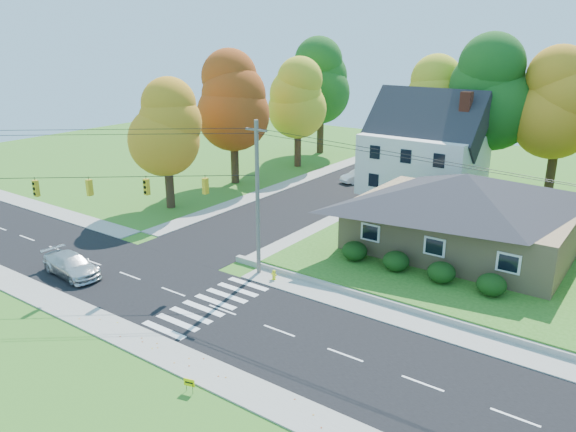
% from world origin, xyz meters
% --- Properties ---
extents(ground, '(120.00, 120.00, 0.00)m').
position_xyz_m(ground, '(0.00, 0.00, 0.00)').
color(ground, '#3D7923').
extents(road_main, '(90.00, 8.00, 0.02)m').
position_xyz_m(road_main, '(0.00, 0.00, 0.01)').
color(road_main, black).
rests_on(road_main, ground).
extents(road_cross, '(8.00, 44.00, 0.02)m').
position_xyz_m(road_cross, '(-8.00, 26.00, 0.01)').
color(road_cross, black).
rests_on(road_cross, ground).
extents(sidewalk_north, '(90.00, 2.00, 0.08)m').
position_xyz_m(sidewalk_north, '(0.00, 5.00, 0.04)').
color(sidewalk_north, '#9C9A90').
rests_on(sidewalk_north, ground).
extents(sidewalk_south, '(90.00, 2.00, 0.08)m').
position_xyz_m(sidewalk_south, '(0.00, -5.00, 0.04)').
color(sidewalk_south, '#9C9A90').
rests_on(sidewalk_south, ground).
extents(lawn, '(30.00, 30.00, 0.50)m').
position_xyz_m(lawn, '(13.00, 21.00, 0.25)').
color(lawn, '#3D7923').
rests_on(lawn, ground).
extents(ranch_house, '(14.60, 10.60, 5.40)m').
position_xyz_m(ranch_house, '(8.00, 16.00, 3.27)').
color(ranch_house, tan).
rests_on(ranch_house, lawn).
extents(colonial_house, '(10.40, 8.40, 9.60)m').
position_xyz_m(colonial_house, '(0.04, 28.00, 4.58)').
color(colonial_house, silver).
rests_on(colonial_house, lawn).
extents(hedge_row, '(10.70, 1.70, 1.27)m').
position_xyz_m(hedge_row, '(7.50, 9.80, 1.14)').
color(hedge_row, '#163A10').
rests_on(hedge_row, lawn).
extents(traffic_infrastructure, '(38.10, 10.66, 10.00)m').
position_xyz_m(traffic_infrastructure, '(-0.15, 1.35, 5.15)').
color(traffic_infrastructure, '#666059').
rests_on(traffic_infrastructure, ground).
extents(tree_lot_0, '(6.72, 6.72, 12.51)m').
position_xyz_m(tree_lot_0, '(-2.00, 34.00, 8.31)').
color(tree_lot_0, '#3F2A19').
rests_on(tree_lot_0, lawn).
extents(tree_lot_1, '(7.84, 7.84, 14.60)m').
position_xyz_m(tree_lot_1, '(4.00, 33.00, 9.61)').
color(tree_lot_1, '#3F2A19').
rests_on(tree_lot_1, lawn).
extents(tree_lot_2, '(7.28, 7.28, 13.56)m').
position_xyz_m(tree_lot_2, '(10.00, 34.00, 8.96)').
color(tree_lot_2, '#3F2A19').
rests_on(tree_lot_2, lawn).
extents(tree_west_0, '(6.16, 6.16, 11.47)m').
position_xyz_m(tree_west_0, '(-17.00, 12.00, 7.15)').
color(tree_west_0, '#3F2A19').
rests_on(tree_west_0, ground).
extents(tree_west_1, '(7.28, 7.28, 13.56)m').
position_xyz_m(tree_west_1, '(-18.00, 22.00, 8.46)').
color(tree_west_1, '#3F2A19').
rests_on(tree_west_1, ground).
extents(tree_west_2, '(6.72, 6.72, 12.51)m').
position_xyz_m(tree_west_2, '(-17.00, 32.00, 7.81)').
color(tree_west_2, '#3F2A19').
rests_on(tree_west_2, ground).
extents(tree_west_3, '(7.84, 7.84, 14.60)m').
position_xyz_m(tree_west_3, '(-19.00, 40.00, 9.11)').
color(tree_west_3, '#3F2A19').
rests_on(tree_west_3, ground).
extents(silver_sedan, '(4.96, 2.37, 1.40)m').
position_xyz_m(silver_sedan, '(-11.14, -2.07, 0.72)').
color(silver_sedan, silver).
rests_on(silver_sedan, road_main).
extents(white_car, '(2.73, 4.05, 1.26)m').
position_xyz_m(white_car, '(-7.66, 29.61, 0.65)').
color(white_car, white).
rests_on(white_car, road_cross).
extents(fire_hydrant, '(0.40, 0.32, 0.72)m').
position_xyz_m(fire_hydrant, '(-0.06, 4.92, 0.34)').
color(fire_hydrant, yellow).
rests_on(fire_hydrant, ground).
extents(yard_sign, '(0.52, 0.17, 0.66)m').
position_xyz_m(yard_sign, '(3.95, -6.51, 0.47)').
color(yard_sign, black).
rests_on(yard_sign, ground).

